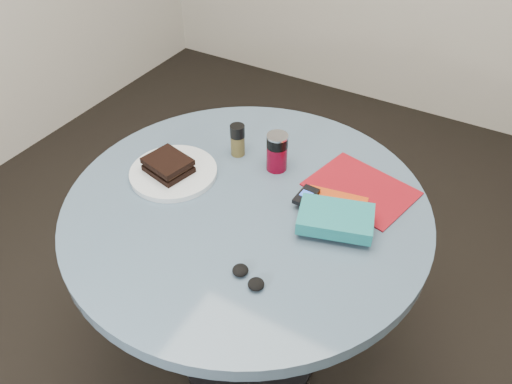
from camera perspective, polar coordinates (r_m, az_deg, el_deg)
The scene contains 11 objects.
ground at distance 1.94m, azimuth -0.80°, elevation -17.85°, with size 4.00×4.00×0.00m, color black.
table at distance 1.48m, azimuth -1.01°, elevation -5.90°, with size 1.00×1.00×0.75m.
plate at distance 1.47m, azimuth -9.41°, elevation 2.22°, with size 0.25×0.25×0.02m, color silver.
sandwich at distance 1.45m, azimuth -10.02°, elevation 3.04°, with size 0.14×0.13×0.04m.
soda_can at distance 1.44m, azimuth 2.41°, elevation 4.59°, with size 0.07×0.07×0.12m.
pepper_grinder at distance 1.50m, azimuth -2.12°, elevation 5.98°, with size 0.06×0.06×0.10m.
magazine at distance 1.43m, azimuth 11.91°, elevation 0.36°, with size 0.28×0.21×0.00m, color maroon.
red_book at distance 1.35m, azimuth 8.93°, elevation -1.53°, with size 0.16×0.11×0.01m, color #B6390E.
novel at distance 1.28m, azimuth 9.09°, elevation -3.03°, with size 0.19×0.12×0.04m, color #17686D.
mp3_player at distance 1.35m, azimuth 5.76°, elevation -0.47°, with size 0.05×0.08×0.01m.
headphones at distance 1.17m, azimuth -0.91°, elevation -9.70°, with size 0.10×0.07×0.02m.
Camera 1 is at (0.53, -0.86, 1.66)m, focal length 35.00 mm.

